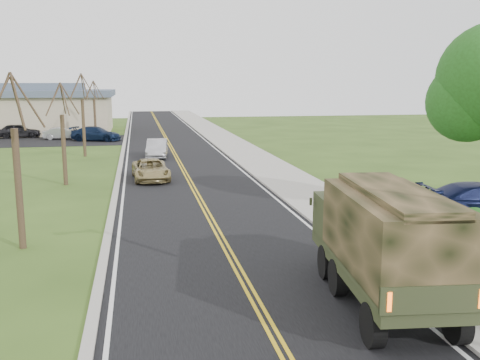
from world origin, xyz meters
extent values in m
cube|color=black|center=(0.00, 40.00, 0.01)|extent=(8.00, 120.00, 0.01)
cube|color=#9E998E|center=(4.15, 40.00, 0.06)|extent=(0.30, 120.00, 0.12)
cube|color=#9E998E|center=(5.90, 40.00, 0.05)|extent=(3.20, 120.00, 0.10)
cube|color=#9E998E|center=(-4.15, 40.00, 0.05)|extent=(0.30, 120.00, 0.10)
sphere|color=#1D4814|center=(10.20, 10.50, 4.95)|extent=(3.24, 3.24, 3.24)
cylinder|color=#38281C|center=(-7.00, 10.00, 2.10)|extent=(0.24, 0.24, 4.20)
cylinder|color=#38281C|center=(-6.52, 10.13, 5.13)|extent=(1.01, 0.33, 1.90)
cylinder|color=#38281C|center=(-6.97, 10.62, 5.05)|extent=(0.13, 1.29, 1.74)
cylinder|color=#38281C|center=(-6.73, 9.59, 5.13)|extent=(0.58, 0.90, 1.90)
cylinder|color=#38281C|center=(-7.00, 22.00, 1.98)|extent=(0.24, 0.24, 3.96)
cylinder|color=#38281C|center=(-6.55, 22.12, 4.83)|extent=(0.96, 0.32, 1.79)
cylinder|color=#38281C|center=(-6.97, 22.58, 4.76)|extent=(0.12, 1.22, 1.65)
cylinder|color=#38281C|center=(-7.43, 22.17, 4.83)|extent=(0.93, 0.41, 1.79)
cylinder|color=#38281C|center=(-7.37, 21.55, 4.76)|extent=(0.75, 0.99, 1.67)
cylinder|color=#38281C|center=(-6.75, 21.61, 4.83)|extent=(0.55, 0.85, 1.80)
cylinder|color=#38281C|center=(-7.00, 34.00, 2.22)|extent=(0.24, 0.24, 4.44)
cylinder|color=#38281C|center=(-6.50, 34.13, 5.42)|extent=(1.07, 0.35, 2.00)
cylinder|color=#38281C|center=(-6.97, 34.65, 5.34)|extent=(0.13, 1.36, 1.84)
cylinder|color=#38281C|center=(-7.49, 34.19, 5.42)|extent=(1.03, 0.46, 2.00)
cylinder|color=#38281C|center=(-7.41, 33.49, 5.34)|extent=(0.83, 1.10, 1.87)
cylinder|color=#38281C|center=(-6.72, 33.56, 5.42)|extent=(0.61, 0.95, 2.01)
cylinder|color=#38281C|center=(-7.00, 46.00, 2.04)|extent=(0.24, 0.24, 4.08)
cylinder|color=#38281C|center=(-6.54, 46.12, 4.98)|extent=(0.99, 0.33, 1.84)
cylinder|color=#38281C|center=(-6.97, 46.60, 4.91)|extent=(0.13, 1.25, 1.69)
cylinder|color=#38281C|center=(-7.45, 46.17, 4.98)|extent=(0.95, 0.42, 1.85)
cylinder|color=#38281C|center=(-7.38, 45.53, 4.91)|extent=(0.77, 1.02, 1.72)
cylinder|color=#38281C|center=(-6.74, 45.60, 4.98)|extent=(0.57, 0.88, 1.85)
cube|color=tan|center=(-16.00, 56.00, 2.10)|extent=(20.00, 12.00, 4.20)
cube|color=#475466|center=(-16.00, 56.00, 4.50)|extent=(21.00, 13.00, 0.70)
cube|color=#475466|center=(-16.00, 56.00, 5.20)|extent=(14.00, 8.00, 0.90)
cube|color=black|center=(-10.00, 46.00, 0.01)|extent=(18.00, 10.00, 0.02)
cylinder|color=black|center=(2.00, 1.05, 0.50)|extent=(0.42, 1.03, 1.00)
cylinder|color=black|center=(3.90, 0.85, 0.50)|extent=(0.42, 1.03, 1.00)
cylinder|color=black|center=(2.31, 3.95, 0.50)|extent=(0.42, 1.03, 1.00)
cylinder|color=black|center=(4.21, 3.75, 0.50)|extent=(0.42, 1.03, 1.00)
cylinder|color=black|center=(2.44, 5.21, 0.50)|extent=(0.42, 1.03, 1.00)
cylinder|color=black|center=(4.34, 5.01, 0.50)|extent=(0.42, 1.03, 1.00)
cube|color=#2F361D|center=(3.20, 3.30, 0.95)|extent=(2.84, 6.56, 0.32)
cube|color=#2F361D|center=(3.44, 5.61, 1.73)|extent=(2.35, 1.95, 1.27)
cube|color=black|center=(3.53, 6.42, 1.91)|extent=(2.00, 0.28, 0.64)
cube|color=#2F361D|center=(3.12, 2.54, 1.18)|extent=(2.77, 5.03, 0.14)
cube|color=black|center=(3.12, 2.54, 2.14)|extent=(2.77, 5.03, 1.82)
cube|color=black|center=(3.12, 2.54, 3.09)|extent=(1.96, 4.95, 0.23)
cube|color=#2F361D|center=(2.86, 0.14, 1.41)|extent=(2.27, 0.35, 0.59)
cube|color=#FF590C|center=(1.91, 0.19, 1.41)|extent=(0.09, 0.05, 0.41)
imported|color=#A08F5A|center=(-2.21, 22.62, 0.61)|extent=(2.29, 4.52, 1.23)
imported|color=#BBBBC0|center=(-1.47, 32.26, 0.71)|extent=(1.86, 4.39, 1.41)
imported|color=black|center=(-15.06, 50.00, 0.75)|extent=(4.55, 2.24, 1.49)
imported|color=#9D9DA2|center=(-10.38, 47.52, 0.62)|extent=(3.78, 1.35, 1.24)
imported|color=#0E1B35|center=(-6.92, 45.39, 0.71)|extent=(5.28, 3.49, 1.42)
camera|label=1|loc=(-2.93, -9.12, 5.73)|focal=40.00mm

